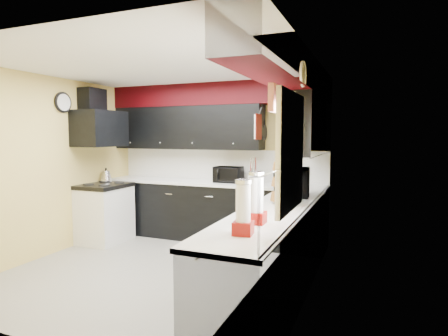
% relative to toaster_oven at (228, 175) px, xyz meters
% --- Properties ---
extents(ground, '(3.60, 3.60, 0.00)m').
position_rel_toaster_oven_xyz_m(ground, '(-0.28, -1.53, -1.06)').
color(ground, gray).
rests_on(ground, ground).
extents(wall_back, '(3.60, 0.06, 2.50)m').
position_rel_toaster_oven_xyz_m(wall_back, '(-0.28, 0.27, 0.19)').
color(wall_back, '#E0C666').
rests_on(wall_back, ground).
extents(wall_right, '(0.06, 3.60, 2.50)m').
position_rel_toaster_oven_xyz_m(wall_right, '(1.52, -1.53, 0.19)').
color(wall_right, '#E0C666').
rests_on(wall_right, ground).
extents(wall_left, '(0.06, 3.60, 2.50)m').
position_rel_toaster_oven_xyz_m(wall_left, '(-2.08, -1.53, 0.19)').
color(wall_left, '#E0C666').
rests_on(wall_left, ground).
extents(ceiling, '(3.60, 3.60, 0.06)m').
position_rel_toaster_oven_xyz_m(ceiling, '(-0.28, -1.53, 1.44)').
color(ceiling, white).
rests_on(ceiling, wall_back).
extents(cab_back, '(3.60, 0.60, 0.90)m').
position_rel_toaster_oven_xyz_m(cab_back, '(-0.28, -0.03, -0.61)').
color(cab_back, black).
rests_on(cab_back, ground).
extents(cab_right, '(0.60, 3.00, 0.90)m').
position_rel_toaster_oven_xyz_m(cab_right, '(1.22, -1.83, -0.61)').
color(cab_right, black).
rests_on(cab_right, ground).
extents(counter_back, '(3.62, 0.64, 0.04)m').
position_rel_toaster_oven_xyz_m(counter_back, '(-0.28, -0.03, -0.14)').
color(counter_back, white).
rests_on(counter_back, cab_back).
extents(counter_right, '(0.64, 3.02, 0.04)m').
position_rel_toaster_oven_xyz_m(counter_right, '(1.22, -1.83, -0.14)').
color(counter_right, white).
rests_on(counter_right, cab_right).
extents(splash_back, '(3.60, 0.02, 0.50)m').
position_rel_toaster_oven_xyz_m(splash_back, '(-0.28, 0.26, 0.13)').
color(splash_back, white).
rests_on(splash_back, counter_back).
extents(splash_right, '(0.02, 3.60, 0.50)m').
position_rel_toaster_oven_xyz_m(splash_right, '(1.51, -1.53, 0.13)').
color(splash_right, white).
rests_on(splash_right, counter_right).
extents(upper_back, '(2.60, 0.35, 0.70)m').
position_rel_toaster_oven_xyz_m(upper_back, '(-0.78, 0.10, 0.74)').
color(upper_back, black).
rests_on(upper_back, wall_back).
extents(upper_right, '(0.35, 1.80, 0.70)m').
position_rel_toaster_oven_xyz_m(upper_right, '(1.34, -0.63, 0.74)').
color(upper_right, black).
rests_on(upper_right, wall_right).
extents(soffit_back, '(3.60, 0.36, 0.35)m').
position_rel_toaster_oven_xyz_m(soffit_back, '(-0.28, 0.09, 1.26)').
color(soffit_back, black).
rests_on(soffit_back, wall_back).
extents(soffit_right, '(0.36, 3.24, 0.35)m').
position_rel_toaster_oven_xyz_m(soffit_right, '(1.34, -1.71, 1.26)').
color(soffit_right, black).
rests_on(soffit_right, wall_right).
extents(stove, '(0.60, 0.75, 0.86)m').
position_rel_toaster_oven_xyz_m(stove, '(-1.78, -0.78, -0.63)').
color(stove, white).
rests_on(stove, ground).
extents(cooktop, '(0.62, 0.77, 0.06)m').
position_rel_toaster_oven_xyz_m(cooktop, '(-1.78, -0.78, -0.17)').
color(cooktop, black).
rests_on(cooktop, stove).
extents(hood, '(0.50, 0.78, 0.55)m').
position_rel_toaster_oven_xyz_m(hood, '(-1.83, -0.78, 0.72)').
color(hood, black).
rests_on(hood, wall_left).
extents(hood_duct, '(0.24, 0.40, 0.40)m').
position_rel_toaster_oven_xyz_m(hood_duct, '(-1.96, -0.78, 1.14)').
color(hood_duct, black).
rests_on(hood_duct, wall_left).
extents(window, '(0.03, 0.86, 0.96)m').
position_rel_toaster_oven_xyz_m(window, '(1.50, -2.43, 0.49)').
color(window, white).
rests_on(window, wall_right).
extents(valance, '(0.04, 0.88, 0.20)m').
position_rel_toaster_oven_xyz_m(valance, '(1.45, -2.43, 0.89)').
color(valance, red).
rests_on(valance, wall_right).
extents(pan_top, '(0.03, 0.22, 0.40)m').
position_rel_toaster_oven_xyz_m(pan_top, '(0.54, 0.02, 0.94)').
color(pan_top, black).
rests_on(pan_top, upper_back).
extents(pan_mid, '(0.03, 0.28, 0.46)m').
position_rel_toaster_oven_xyz_m(pan_mid, '(0.54, -0.11, 0.69)').
color(pan_mid, black).
rests_on(pan_mid, upper_back).
extents(pan_low, '(0.03, 0.24, 0.42)m').
position_rel_toaster_oven_xyz_m(pan_low, '(0.54, 0.15, 0.66)').
color(pan_low, black).
rests_on(pan_low, upper_back).
extents(cut_board, '(0.03, 0.26, 0.35)m').
position_rel_toaster_oven_xyz_m(cut_board, '(0.55, -0.23, 0.74)').
color(cut_board, white).
rests_on(cut_board, upper_back).
extents(baskets, '(0.27, 0.27, 0.50)m').
position_rel_toaster_oven_xyz_m(baskets, '(1.24, -1.48, 0.12)').
color(baskets, brown).
rests_on(baskets, upper_right).
extents(clock, '(0.03, 0.30, 0.30)m').
position_rel_toaster_oven_xyz_m(clock, '(-2.05, -1.28, 1.09)').
color(clock, black).
rests_on(clock, wall_left).
extents(deco_plate, '(0.03, 0.24, 0.24)m').
position_rel_toaster_oven_xyz_m(deco_plate, '(1.49, -1.88, 1.19)').
color(deco_plate, white).
rests_on(deco_plate, wall_right).
extents(toaster_oven, '(0.43, 0.36, 0.25)m').
position_rel_toaster_oven_xyz_m(toaster_oven, '(0.00, 0.00, 0.00)').
color(toaster_oven, black).
rests_on(toaster_oven, counter_back).
extents(microwave, '(0.50, 0.66, 0.33)m').
position_rel_toaster_oven_xyz_m(microwave, '(1.20, -0.89, 0.04)').
color(microwave, black).
rests_on(microwave, counter_right).
extents(utensil_crock, '(0.20, 0.20, 0.17)m').
position_rel_toaster_oven_xyz_m(utensil_crock, '(0.42, -0.02, -0.04)').
color(utensil_crock, white).
rests_on(utensil_crock, counter_back).
extents(knife_block, '(0.09, 0.13, 0.20)m').
position_rel_toaster_oven_xyz_m(knife_block, '(0.78, 0.05, -0.02)').
color(knife_block, black).
rests_on(knife_block, counter_back).
extents(kettle, '(0.21, 0.21, 0.18)m').
position_rel_toaster_oven_xyz_m(kettle, '(-1.96, -0.51, -0.05)').
color(kettle, '#B1B1B6').
rests_on(kettle, cooktop).
extents(dispenser_a, '(0.16, 0.16, 0.42)m').
position_rel_toaster_oven_xyz_m(dispenser_a, '(1.22, -2.46, 0.09)').
color(dispenser_a, maroon).
rests_on(dispenser_a, counter_right).
extents(dispenser_b, '(0.16, 0.16, 0.39)m').
position_rel_toaster_oven_xyz_m(dispenser_b, '(1.24, -2.84, 0.07)').
color(dispenser_b, '#660E00').
rests_on(dispenser_b, counter_right).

